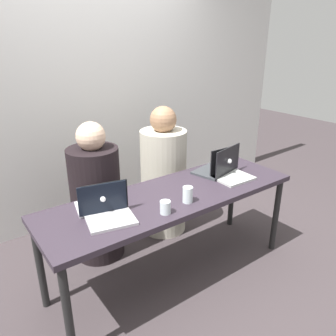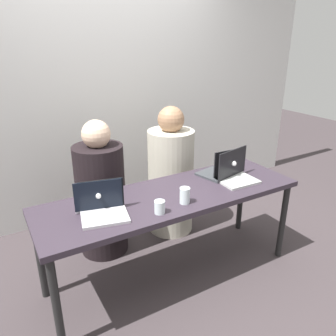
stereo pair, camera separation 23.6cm
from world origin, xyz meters
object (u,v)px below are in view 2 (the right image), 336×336
at_px(person_on_left, 101,196).
at_px(laptop_front_right, 235,174).
at_px(laptop_back_left, 98,200).
at_px(water_glass_left, 160,208).
at_px(water_glass_center, 185,196).
at_px(laptop_front_left, 104,209).
at_px(laptop_back_right, 224,169).
at_px(person_on_right, 171,178).

bearing_deg(person_on_left, laptop_front_right, 129.44).
distance_m(laptop_back_left, water_glass_left, 0.43).
relative_size(water_glass_left, water_glass_center, 0.76).
xyz_separation_m(laptop_front_right, laptop_front_left, (-1.09, -0.02, -0.00)).
relative_size(person_on_left, laptop_front_left, 3.58).
relative_size(person_on_left, laptop_front_right, 3.96).
height_order(laptop_front_right, laptop_back_right, laptop_back_right).
height_order(person_on_left, laptop_front_right, person_on_left).
bearing_deg(laptop_back_left, person_on_right, -136.34).
bearing_deg(laptop_back_left, laptop_back_right, -166.87).
height_order(laptop_front_right, water_glass_center, laptop_front_right).
bearing_deg(laptop_front_right, water_glass_center, -164.97).
xyz_separation_m(person_on_right, laptop_back_right, (0.20, -0.51, 0.22)).
relative_size(laptop_front_left, water_glass_center, 2.93).
xyz_separation_m(laptop_front_left, laptop_back_right, (1.08, 0.14, 0.00)).
xyz_separation_m(person_on_left, laptop_front_right, (0.90, -0.63, 0.24)).
xyz_separation_m(person_on_right, water_glass_left, (-0.56, -0.80, 0.21)).
bearing_deg(water_glass_center, laptop_front_left, 167.83).
height_order(laptop_back_right, water_glass_center, laptop_back_right).
relative_size(laptop_front_left, laptop_back_left, 0.94).
bearing_deg(water_glass_left, laptop_back_left, 137.05).
height_order(laptop_back_left, water_glass_left, laptop_back_left).
relative_size(person_on_left, person_on_right, 0.97).
height_order(person_on_left, person_on_right, person_on_right).
xyz_separation_m(person_on_right, laptop_front_right, (0.21, -0.63, 0.22)).
distance_m(person_on_left, person_on_right, 0.69).
distance_m(person_on_right, laptop_front_left, 1.11).
distance_m(laptop_front_right, water_glass_left, 0.79).
relative_size(person_on_left, laptop_back_left, 3.38).
bearing_deg(water_glass_center, laptop_back_right, 24.99).
relative_size(person_on_left, water_glass_left, 13.69).
bearing_deg(laptop_front_left, water_glass_left, -12.90).
distance_m(person_on_right, water_glass_left, 1.00).
bearing_deg(laptop_back_left, laptop_front_left, 99.08).
height_order(laptop_front_left, water_glass_center, laptop_front_left).
height_order(laptop_front_left, water_glass_left, laptop_front_left).
bearing_deg(laptop_back_left, person_on_left, -96.56).
bearing_deg(laptop_front_right, laptop_back_left, 175.14).
bearing_deg(water_glass_left, laptop_front_left, 154.70).
bearing_deg(water_glass_center, water_glass_left, -170.69).
distance_m(laptop_back_right, water_glass_left, 0.81).
xyz_separation_m(laptop_back_right, laptop_back_left, (-1.07, 0.00, -0.01)).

